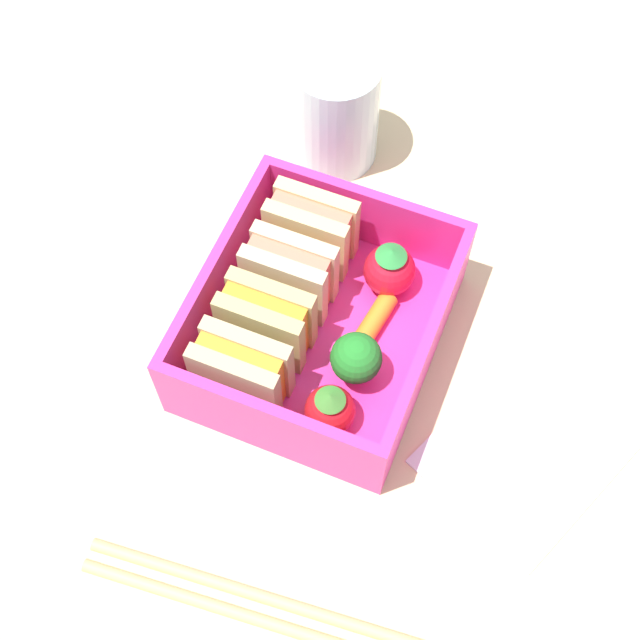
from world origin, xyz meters
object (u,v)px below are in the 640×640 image
(sandwich_center, at_px, (289,274))
(strawberry_left, at_px, (390,269))
(carrot_stick_far_left, at_px, (372,324))
(sandwich_center_right, at_px, (311,230))
(chopstick_pair, at_px, (254,605))
(strawberry_far_left, at_px, (330,409))
(sandwich_left, at_px, (242,371))
(broccoli_floret, at_px, (356,359))
(sandwich_center_left, at_px, (266,321))
(drinking_glass, at_px, (336,111))
(folded_napkin, at_px, (544,432))

(sandwich_center, relative_size, strawberry_left, 1.39)
(carrot_stick_far_left, height_order, strawberry_left, strawberry_left)
(sandwich_center_right, relative_size, chopstick_pair, 0.28)
(chopstick_pair, bearing_deg, strawberry_far_left, 0.22)
(sandwich_left, bearing_deg, chopstick_pair, -153.73)
(broccoli_floret, bearing_deg, sandwich_center_left, 88.04)
(sandwich_left, relative_size, drinking_glass, 0.65)
(sandwich_center, height_order, folded_napkin, sandwich_center)
(strawberry_far_left, distance_m, folded_napkin, 0.13)
(drinking_glass, bearing_deg, folded_napkin, -128.00)
(strawberry_left, bearing_deg, strawberry_far_left, -179.77)
(strawberry_left, distance_m, drinking_glass, 0.12)
(strawberry_far_left, distance_m, chopstick_pair, 0.11)
(sandwich_left, distance_m, sandwich_center, 0.07)
(drinking_glass, height_order, folded_napkin, drinking_glass)
(broccoli_floret, bearing_deg, sandwich_center, 57.34)
(strawberry_left, bearing_deg, sandwich_left, 151.85)
(strawberry_left, relative_size, drinking_glass, 0.47)
(sandwich_left, distance_m, carrot_stick_far_left, 0.09)
(sandwich_center_right, xyz_separation_m, broccoli_floret, (-0.07, -0.06, -0.00))
(sandwich_left, height_order, broccoli_floret, sandwich_left)
(drinking_glass, distance_m, folded_napkin, 0.24)
(sandwich_center_left, distance_m, broccoli_floret, 0.06)
(carrot_stick_far_left, height_order, chopstick_pair, carrot_stick_far_left)
(broccoli_floret, height_order, strawberry_left, same)
(sandwich_center_right, xyz_separation_m, folded_napkin, (-0.06, -0.17, -0.03))
(sandwich_left, bearing_deg, sandwich_center_left, 0.00)
(strawberry_far_left, relative_size, carrot_stick_far_left, 0.83)
(broccoli_floret, xyz_separation_m, folded_napkin, (0.01, -0.11, -0.03))
(sandwich_center, relative_size, drinking_glass, 0.65)
(sandwich_center_left, xyz_separation_m, strawberry_far_left, (-0.03, -0.05, -0.01))
(strawberry_far_left, bearing_deg, sandwich_center_left, 57.70)
(sandwich_left, relative_size, sandwich_center, 1.00)
(folded_napkin, bearing_deg, sandwich_left, 104.65)
(strawberry_far_left, xyz_separation_m, folded_napkin, (0.04, -0.11, -0.03))
(chopstick_pair, height_order, folded_napkin, chopstick_pair)
(sandwich_center_left, bearing_deg, strawberry_left, -39.31)
(sandwich_center_right, distance_m, broccoli_floret, 0.09)
(carrot_stick_far_left, bearing_deg, sandwich_center_left, 119.43)
(carrot_stick_far_left, xyz_separation_m, chopstick_pair, (-0.17, 0.00, -0.01))
(drinking_glass, bearing_deg, broccoli_floret, -154.63)
(strawberry_left, bearing_deg, carrot_stick_far_left, -176.63)
(strawberry_far_left, relative_size, drinking_glass, 0.43)
(carrot_stick_far_left, bearing_deg, chopstick_pair, 179.61)
(folded_napkin, bearing_deg, drinking_glass, 52.00)
(sandwich_left, distance_m, sandwich_center_right, 0.10)
(sandwich_center_right, relative_size, broccoli_floret, 1.38)
(sandwich_left, height_order, strawberry_left, sandwich_left)
(sandwich_center, distance_m, carrot_stick_far_left, 0.06)
(sandwich_center_left, height_order, carrot_stick_far_left, sandwich_center_left)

